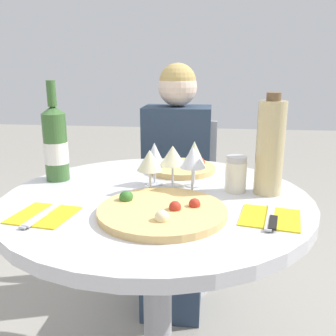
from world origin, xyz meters
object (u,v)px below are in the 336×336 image
dining_table (157,238)px  wine_bottle (56,144)px  pizza_large (162,211)px  tall_carafe (270,147)px  chair_behind_diner (178,207)px  seated_diner (175,198)px

dining_table → wine_bottle: 0.47m
pizza_large → tall_carafe: tall_carafe is taller
dining_table → pizza_large: size_ratio=2.73×
dining_table → chair_behind_diner: 0.80m
seated_diner → wine_bottle: bearing=55.1°
tall_carafe → wine_bottle: bearing=175.2°
seated_diner → wine_bottle: (-0.36, -0.52, 0.37)m
seated_diner → wine_bottle: 0.73m
pizza_large → wine_bottle: bearing=145.7°
chair_behind_diner → pizza_large: size_ratio=2.52×
dining_table → seated_diner: (-0.01, 0.64, -0.09)m
wine_bottle → tall_carafe: size_ratio=1.09×
chair_behind_diner → tall_carafe: (0.35, -0.72, 0.49)m
chair_behind_diner → tall_carafe: bearing=115.7°
chair_behind_diner → wine_bottle: (-0.36, -0.66, 0.47)m
wine_bottle → chair_behind_diner: bearing=61.3°
seated_diner → chair_behind_diner: bearing=-90.0°
chair_behind_diner → seated_diner: seated_diner is taller
wine_bottle → tall_carafe: wine_bottle is taller
chair_behind_diner → tall_carafe: tall_carafe is taller
pizza_large → tall_carafe: bearing=35.5°
chair_behind_diner → pizza_large: chair_behind_diner is taller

